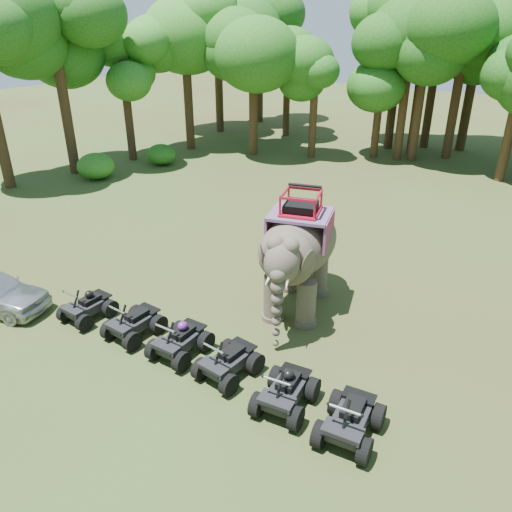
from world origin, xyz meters
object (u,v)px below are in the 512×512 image
object	(u,v)px
atv_4	(286,386)
atv_5	(351,414)
atv_0	(87,303)
atv_2	(180,336)
elephant	(298,251)
atv_3	(228,356)
atv_1	(133,318)

from	to	relation	value
atv_4	atv_5	distance (m)	1.71
atv_0	atv_5	world-z (taller)	atv_5
atv_2	elephant	bearing A→B (deg)	69.91
elephant	atv_0	bearing A→B (deg)	-155.72
atv_4	atv_3	bearing A→B (deg)	167.51
atv_4	atv_5	world-z (taller)	atv_5
elephant	atv_2	xyz separation A→B (m)	(-1.41, -4.16, -1.38)
atv_2	atv_1	bearing A→B (deg)	-178.65
atv_3	atv_0	bearing A→B (deg)	-172.60
elephant	atv_4	distance (m)	4.99
elephant	atv_3	bearing A→B (deg)	-102.70
atv_5	atv_0	bearing A→B (deg)	174.15
elephant	atv_2	world-z (taller)	elephant
atv_5	atv_4	bearing A→B (deg)	173.62
atv_3	atv_4	size ratio (longest dim) A/B	0.98
atv_0	atv_4	distance (m)	7.26
atv_0	atv_2	xyz separation A→B (m)	(3.69, 0.25, 0.04)
atv_0	atv_1	size ratio (longest dim) A/B	0.95
atv_3	atv_4	distance (m)	1.89
atv_3	atv_5	bearing A→B (deg)	1.93
atv_1	atv_4	distance (m)	5.34
atv_2	atv_3	xyz separation A→B (m)	(1.69, 0.03, -0.00)
atv_2	atv_5	size ratio (longest dim) A/B	0.95
atv_2	atv_5	bearing A→B (deg)	-2.70
elephant	atv_5	distance (m)	5.92
atv_0	atv_3	bearing A→B (deg)	3.92
atv_0	atv_2	world-z (taller)	atv_2
atv_0	atv_2	distance (m)	3.70
atv_0	elephant	bearing A→B (deg)	41.75
atv_1	atv_3	distance (m)	3.46
atv_2	atv_0	bearing A→B (deg)	-177.49
atv_2	atv_4	xyz separation A→B (m)	(3.57, -0.13, 0.01)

